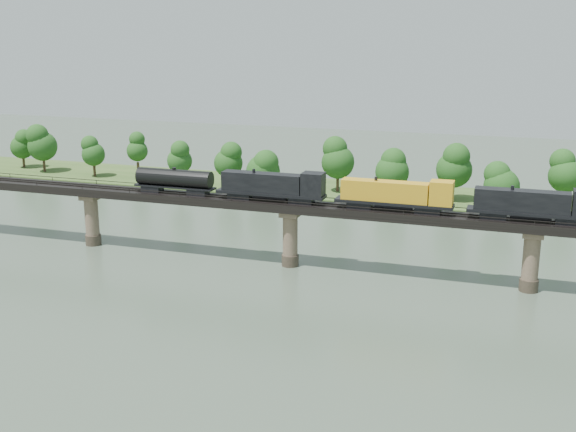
% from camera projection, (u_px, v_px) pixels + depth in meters
% --- Properties ---
extents(ground, '(400.00, 400.00, 0.00)m').
position_uv_depth(ground, '(223.00, 332.00, 99.66)').
color(ground, '#384839').
rests_on(ground, ground).
extents(far_bank, '(300.00, 24.00, 1.60)m').
position_uv_depth(far_bank, '(360.00, 194.00, 177.47)').
color(far_bank, '#344E1F').
rests_on(far_bank, ground).
extents(bridge, '(236.00, 30.00, 11.50)m').
position_uv_depth(bridge, '(290.00, 236.00, 125.79)').
color(bridge, '#473A2D').
rests_on(bridge, ground).
extents(bridge_superstructure, '(220.00, 4.90, 0.75)m').
position_uv_depth(bridge_superstructure, '(290.00, 201.00, 124.17)').
color(bridge_superstructure, black).
rests_on(bridge_superstructure, bridge).
extents(far_treeline, '(289.06, 17.54, 13.60)m').
position_uv_depth(far_treeline, '(323.00, 163.00, 173.79)').
color(far_treeline, '#382619').
rests_on(far_treeline, far_bank).
extents(freight_train, '(78.83, 3.07, 5.43)m').
position_uv_depth(freight_train, '(352.00, 192.00, 120.27)').
color(freight_train, black).
rests_on(freight_train, bridge).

